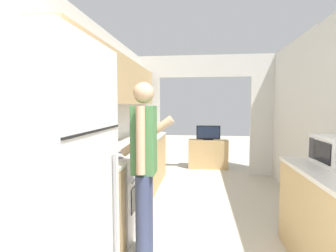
# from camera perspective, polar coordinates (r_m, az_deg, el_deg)

# --- Properties ---
(wall_left) EXTENTS (0.38, 7.23, 2.50)m
(wall_left) POSITION_cam_1_polar(r_m,az_deg,el_deg) (3.24, -16.22, 4.63)
(wall_left) COLOR silver
(wall_left) RESTS_ON ground_plane
(wall_far_with_doorway) EXTENTS (3.20, 0.06, 2.50)m
(wall_far_with_doorway) POSITION_cam_1_polar(r_m,az_deg,el_deg) (5.57, 7.91, 4.51)
(wall_far_with_doorway) COLOR silver
(wall_far_with_doorway) RESTS_ON ground_plane
(counter_left) EXTENTS (0.62, 3.60, 0.90)m
(counter_left) POSITION_cam_1_polar(r_m,az_deg,el_deg) (4.09, -7.74, -9.78)
(counter_left) COLOR tan
(counter_left) RESTS_ON ground_plane
(refrigerator) EXTENTS (0.77, 0.79, 1.83)m
(refrigerator) POSITION_cam_1_polar(r_m,az_deg,el_deg) (1.79, -26.39, -13.65)
(refrigerator) COLOR white
(refrigerator) RESTS_ON ground_plane
(range_oven) EXTENTS (0.66, 0.76, 1.04)m
(range_oven) POSITION_cam_1_polar(r_m,az_deg,el_deg) (3.17, -12.40, -14.05)
(range_oven) COLOR #B7B7BC
(range_oven) RESTS_ON ground_plane
(person) EXTENTS (0.53, 0.37, 1.67)m
(person) POSITION_cam_1_polar(r_m,az_deg,el_deg) (2.45, -5.21, -8.78)
(person) COLOR #384266
(person) RESTS_ON ground_plane
(tv_cabinet) EXTENTS (0.90, 0.42, 0.66)m
(tv_cabinet) POSITION_cam_1_polar(r_m,az_deg,el_deg) (6.24, 8.70, -5.95)
(tv_cabinet) COLOR tan
(tv_cabinet) RESTS_ON ground_plane
(television) EXTENTS (0.55, 0.16, 0.33)m
(television) POSITION_cam_1_polar(r_m,az_deg,el_deg) (6.13, 8.77, -1.49)
(television) COLOR black
(television) RESTS_ON tv_cabinet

